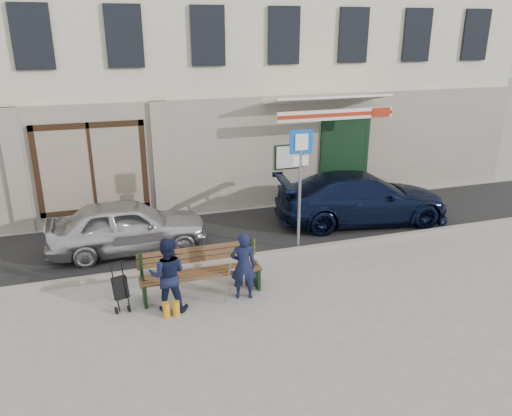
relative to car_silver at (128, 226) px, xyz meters
name	(u,v)px	position (x,y,z in m)	size (l,w,h in m)	color
ground	(270,291)	(2.52, -2.86, -0.62)	(80.00, 80.00, 0.00)	#9E9991
asphalt_lane	(230,234)	(2.52, 0.24, -0.62)	(60.00, 3.20, 0.01)	#282828
curb	(248,257)	(2.52, -1.36, -0.56)	(60.00, 0.18, 0.12)	#9E9384
building	(184,29)	(2.53, 5.59, 4.35)	(20.00, 8.27, 10.00)	beige
car_silver	(128,226)	(0.00, 0.00, 0.00)	(1.47, 3.66, 1.25)	silver
car_navy	(362,198)	(6.16, 0.02, 0.05)	(1.90, 4.66, 1.35)	black
parking_sign	(300,171)	(3.81, -1.21, 1.33)	(0.54, 0.08, 2.89)	gray
bench	(199,273)	(1.15, -2.54, -0.17)	(2.40, 1.17, 0.98)	brown
man	(243,266)	(1.94, -2.94, 0.06)	(0.50, 0.33, 1.36)	#131734
woman	(168,275)	(0.49, -2.94, 0.10)	(0.70, 0.55, 1.44)	#131A36
stroller	(120,289)	(-0.36, -2.63, -0.22)	(0.32, 0.42, 0.92)	black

